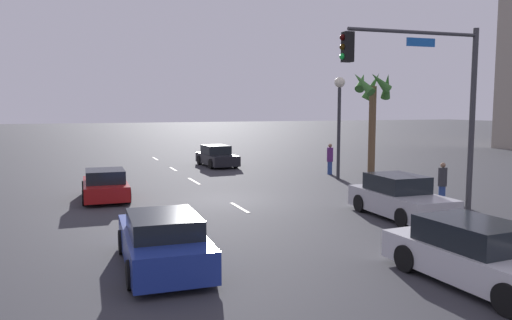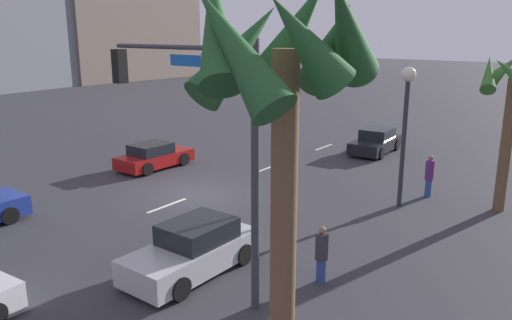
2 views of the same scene
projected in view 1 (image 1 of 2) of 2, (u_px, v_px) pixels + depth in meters
The scene contains 15 objects.
ground_plane at pixel (226, 200), 20.79m from camera, with size 220.00×220.00×0.00m, color #333338.
lane_stripe_0 at pixel (155, 159), 37.53m from camera, with size 2.32×0.14×0.01m, color silver.
lane_stripe_1 at pixel (173, 169), 31.21m from camera, with size 2.03×0.14×0.01m, color silver.
lane_stripe_2 at pixel (194, 181), 26.08m from camera, with size 2.43×0.14×0.01m, color silver.
lane_stripe_3 at pixel (240, 208), 19.19m from camera, with size 2.10×0.14×0.01m, color silver.
car_0 at pixel (105, 185), 20.90m from camera, with size 4.00×1.94×1.28m.
car_1 at pixel (400, 198), 17.50m from camera, with size 4.24×1.96×1.48m.
car_2 at pixel (217, 157), 32.74m from camera, with size 4.19×1.99×1.37m.
car_3 at pixel (479, 256), 10.80m from camera, with size 4.57×2.09×1.39m.
car_4 at pixel (163, 241), 12.03m from camera, with size 4.46×2.04×1.34m.
traffic_signal at pixel (432, 89), 16.99m from camera, with size 0.54×5.35×6.60m.
streetlamp at pixel (339, 107), 26.46m from camera, with size 0.56×0.56×5.47m.
pedestrian_0 at pixel (442, 182), 20.12m from camera, with size 0.50×0.50×1.64m.
pedestrian_1 at pixel (330, 158), 28.69m from camera, with size 0.40×0.40×1.78m.
palm_tree_0 at pixel (372, 96), 29.22m from camera, with size 2.41×2.57×6.05m.
Camera 1 is at (19.61, -6.09, 3.85)m, focal length 34.89 mm.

